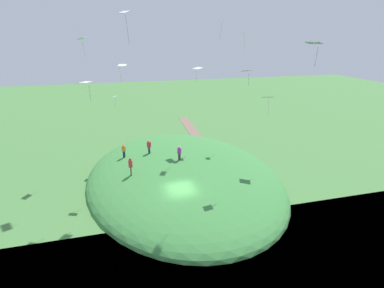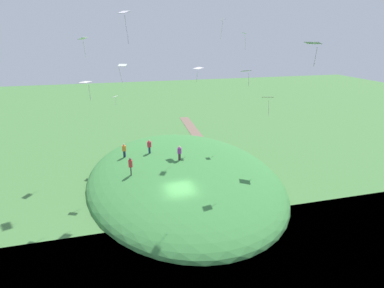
# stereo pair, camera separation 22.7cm
# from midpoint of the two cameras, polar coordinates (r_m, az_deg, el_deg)

# --- Properties ---
(ground_plane) EXTENTS (160.00, 160.00, 0.00)m
(ground_plane) POSITION_cam_midpoint_polar(r_m,az_deg,el_deg) (28.45, -1.93, -11.64)
(ground_plane) COLOR #467A3C
(grass_hill) EXTENTS (27.94, 20.13, 4.33)m
(grass_hill) POSITION_cam_midpoint_polar(r_m,az_deg,el_deg) (34.02, -1.49, -6.12)
(grass_hill) COLOR #3B803D
(grass_hill) RESTS_ON ground_plane
(dirt_path) EXTENTS (16.52, 2.45, 0.04)m
(dirt_path) POSITION_cam_midpoint_polar(r_m,az_deg,el_deg) (50.54, 0.29, 2.60)
(dirt_path) COLOR #765F50
(dirt_path) RESTS_ON ground_plane
(person_on_hilltop) EXTENTS (0.48, 0.48, 1.59)m
(person_on_hilltop) POSITION_cam_midpoint_polar(r_m,az_deg,el_deg) (32.50, -2.12, -1.34)
(person_on_hilltop) COLOR #402B34
(person_on_hilltop) RESTS_ON grass_hill
(person_with_child) EXTENTS (0.40, 0.40, 1.79)m
(person_with_child) POSITION_cam_midpoint_polar(r_m,az_deg,el_deg) (30.46, -10.99, -3.66)
(person_with_child) COLOR #51514B
(person_with_child) RESTS_ON grass_hill
(person_watching_kites) EXTENTS (0.55, 0.55, 1.58)m
(person_watching_kites) POSITION_cam_midpoint_polar(r_m,az_deg,el_deg) (35.38, -12.16, -0.88)
(person_watching_kites) COLOR #1D2447
(person_watching_kites) RESTS_ON grass_hill
(person_walking_path) EXTENTS (0.60, 0.60, 1.60)m
(person_walking_path) POSITION_cam_midpoint_polar(r_m,az_deg,el_deg) (35.11, -7.66, -0.18)
(person_walking_path) COLOR navy
(person_walking_path) RESTS_ON grass_hill
(kite_0) EXTENTS (0.96, 1.20, 1.85)m
(kite_0) POSITION_cam_midpoint_polar(r_m,az_deg,el_deg) (31.26, 13.89, 8.15)
(kite_0) COLOR #F2E0CE
(kite_1) EXTENTS (0.69, 0.67, 1.86)m
(kite_1) POSITION_cam_midpoint_polar(r_m,az_deg,el_deg) (37.87, 9.73, 19.09)
(kite_1) COLOR white
(kite_3) EXTENTS (1.21, 1.10, 1.53)m
(kite_3) POSITION_cam_midpoint_polar(r_m,az_deg,el_deg) (26.21, -18.65, 10.55)
(kite_3) COLOR silver
(kite_5) EXTENTS (1.32, 1.08, 1.58)m
(kite_5) POSITION_cam_midpoint_polar(r_m,az_deg,el_deg) (34.90, 1.35, 13.62)
(kite_5) COLOR white
(kite_6) EXTENTS (0.79, 0.68, 1.25)m
(kite_6) POSITION_cam_midpoint_polar(r_m,az_deg,el_deg) (35.81, -13.77, 8.32)
(kite_6) COLOR white
(kite_8) EXTENTS (0.90, 0.86, 2.09)m
(kite_8) POSITION_cam_midpoint_polar(r_m,az_deg,el_deg) (22.59, -12.01, 22.11)
(kite_8) COLOR white
(kite_9) EXTENTS (0.77, 0.91, 1.75)m
(kite_9) POSITION_cam_midpoint_polar(r_m,az_deg,el_deg) (30.18, -12.45, 13.68)
(kite_9) COLOR silver
(kite_10) EXTENTS (1.09, 0.99, 1.41)m
(kite_10) POSITION_cam_midpoint_polar(r_m,az_deg,el_deg) (20.43, 21.61, 16.66)
(kite_10) COLOR white
(kite_12) EXTENTS (0.76, 0.57, 2.17)m
(kite_12) POSITION_cam_midpoint_polar(r_m,az_deg,el_deg) (37.74, 5.83, 21.43)
(kite_12) COLOR #F3DDCF
(kite_14) EXTENTS (0.64, 0.84, 1.34)m
(kite_14) POSITION_cam_midpoint_polar(r_m,az_deg,el_deg) (27.32, 10.14, 12.89)
(kite_14) COLOR white
(kite_15) EXTENTS (1.14, 1.04, 2.00)m
(kite_15) POSITION_cam_midpoint_polar(r_m,az_deg,el_deg) (35.42, -19.14, 17.64)
(kite_15) COLOR white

